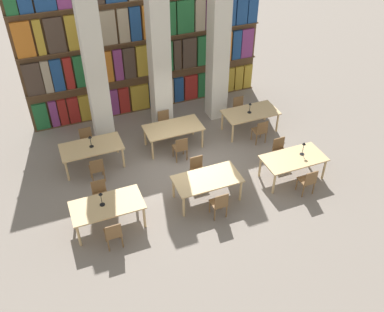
{
  "coord_description": "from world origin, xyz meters",
  "views": [
    {
      "loc": [
        -3.81,
        -9.67,
        8.71
      ],
      "look_at": [
        0.0,
        -0.14,
        0.7
      ],
      "focal_mm": 40.0,
      "sensor_mm": 36.0,
      "label": 1
    }
  ],
  "objects_px": {
    "desk_lamp_0": "(101,197)",
    "chair_8": "(181,147)",
    "chair_2": "(219,203)",
    "chair_5": "(280,150)",
    "pillar_center": "(159,48)",
    "pillar_right": "(219,39)",
    "desk_lamp_1": "(304,146)",
    "chair_6": "(97,168)",
    "pillar_left": "(93,59)",
    "reading_table_1": "(207,181)",
    "chair_3": "(198,169)",
    "chair_9": "(165,122)",
    "chair_7": "(87,140)",
    "chair_11": "(239,108)",
    "reading_table_3": "(92,148)",
    "reading_table_5": "(250,114)",
    "reading_table_0": "(107,207)",
    "chair_4": "(308,181)",
    "chair_0": "(113,233)",
    "chair_10": "(260,131)",
    "desk_lamp_2": "(90,140)",
    "reading_table_2": "(293,160)",
    "reading_table_4": "(173,129)",
    "chair_1": "(100,194)"
  },
  "relations": [
    {
      "from": "desk_lamp_0",
      "to": "chair_8",
      "type": "relative_size",
      "value": 0.49
    },
    {
      "from": "chair_2",
      "to": "chair_5",
      "type": "distance_m",
      "value": 3.15
    },
    {
      "from": "pillar_center",
      "to": "pillar_right",
      "type": "distance_m",
      "value": 2.11
    },
    {
      "from": "desk_lamp_1",
      "to": "chair_6",
      "type": "bearing_deg",
      "value": 161.23
    },
    {
      "from": "pillar_left",
      "to": "reading_table_1",
      "type": "distance_m",
      "value": 5.15
    },
    {
      "from": "chair_5",
      "to": "chair_8",
      "type": "xyz_separation_m",
      "value": [
        -2.88,
        1.32,
        0.0
      ]
    },
    {
      "from": "chair_3",
      "to": "chair_9",
      "type": "height_order",
      "value": "same"
    },
    {
      "from": "chair_7",
      "to": "chair_11",
      "type": "distance_m",
      "value": 5.56
    },
    {
      "from": "reading_table_3",
      "to": "reading_table_5",
      "type": "distance_m",
      "value": 5.56
    },
    {
      "from": "reading_table_0",
      "to": "chair_4",
      "type": "bearing_deg",
      "value": -8.89
    },
    {
      "from": "pillar_right",
      "to": "chair_4",
      "type": "relative_size",
      "value": 6.69
    },
    {
      "from": "chair_0",
      "to": "reading_table_3",
      "type": "xyz_separation_m",
      "value": [
        0.17,
        3.51,
        0.2
      ]
    },
    {
      "from": "chair_5",
      "to": "reading_table_5",
      "type": "distance_m",
      "value": 2.0
    },
    {
      "from": "chair_3",
      "to": "reading_table_5",
      "type": "distance_m",
      "value": 3.37
    },
    {
      "from": "chair_2",
      "to": "pillar_left",
      "type": "bearing_deg",
      "value": 113.55
    },
    {
      "from": "pillar_center",
      "to": "chair_10",
      "type": "relative_size",
      "value": 6.69
    },
    {
      "from": "desk_lamp_0",
      "to": "chair_9",
      "type": "xyz_separation_m",
      "value": [
        2.93,
        3.52,
        -0.58
      ]
    },
    {
      "from": "chair_0",
      "to": "desk_lamp_0",
      "type": "bearing_deg",
      "value": 94.52
    },
    {
      "from": "pillar_right",
      "to": "chair_3",
      "type": "height_order",
      "value": "pillar_right"
    },
    {
      "from": "pillar_right",
      "to": "chair_6",
      "type": "distance_m",
      "value": 5.91
    },
    {
      "from": "desk_lamp_2",
      "to": "chair_8",
      "type": "xyz_separation_m",
      "value": [
        2.68,
        -0.71,
        -0.56
      ]
    },
    {
      "from": "reading_table_1",
      "to": "chair_5",
      "type": "distance_m",
      "value": 2.91
    },
    {
      "from": "desk_lamp_0",
      "to": "reading_table_2",
      "type": "xyz_separation_m",
      "value": [
        5.78,
        -0.15,
        -0.37
      ]
    },
    {
      "from": "chair_3",
      "to": "reading_table_0",
      "type": "bearing_deg",
      "value": 14.78
    },
    {
      "from": "pillar_right",
      "to": "desk_lamp_0",
      "type": "distance_m",
      "value": 6.8
    },
    {
      "from": "chair_3",
      "to": "chair_11",
      "type": "relative_size",
      "value": 1.0
    },
    {
      "from": "chair_2",
      "to": "chair_5",
      "type": "height_order",
      "value": "same"
    },
    {
      "from": "chair_3",
      "to": "chair_5",
      "type": "xyz_separation_m",
      "value": [
        2.79,
        -0.09,
        0.0
      ]
    },
    {
      "from": "reading_table_1",
      "to": "chair_2",
      "type": "xyz_separation_m",
      "value": [
        0.03,
        -0.78,
        -0.2
      ]
    },
    {
      "from": "chair_0",
      "to": "desk_lamp_2",
      "type": "xyz_separation_m",
      "value": [
        0.18,
        3.48,
        0.56
      ]
    },
    {
      "from": "chair_3",
      "to": "chair_8",
      "type": "relative_size",
      "value": 1.0
    },
    {
      "from": "pillar_center",
      "to": "chair_3",
      "type": "xyz_separation_m",
      "value": [
        0.01,
        -3.31,
        -2.51
      ]
    },
    {
      "from": "reading_table_3",
      "to": "reading_table_4",
      "type": "height_order",
      "value": "same"
    },
    {
      "from": "reading_table_1",
      "to": "chair_7",
      "type": "height_order",
      "value": "chair_7"
    },
    {
      "from": "chair_0",
      "to": "reading_table_3",
      "type": "distance_m",
      "value": 3.52
    },
    {
      "from": "chair_2",
      "to": "chair_10",
      "type": "bearing_deg",
      "value": 44.28
    },
    {
      "from": "chair_5",
      "to": "desk_lamp_0",
      "type": "bearing_deg",
      "value": 6.26
    },
    {
      "from": "reading_table_0",
      "to": "reading_table_1",
      "type": "height_order",
      "value": "same"
    },
    {
      "from": "chair_1",
      "to": "chair_9",
      "type": "xyz_separation_m",
      "value": [
        2.86,
        2.78,
        0.0
      ]
    },
    {
      "from": "chair_0",
      "to": "chair_5",
      "type": "distance_m",
      "value": 5.92
    },
    {
      "from": "reading_table_1",
      "to": "chair_8",
      "type": "bearing_deg",
      "value": 91.69
    },
    {
      "from": "pillar_left",
      "to": "desk_lamp_2",
      "type": "height_order",
      "value": "pillar_left"
    },
    {
      "from": "pillar_center",
      "to": "chair_10",
      "type": "xyz_separation_m",
      "value": [
        2.77,
        -2.2,
        -2.51
      ]
    },
    {
      "from": "reading_table_0",
      "to": "reading_table_1",
      "type": "xyz_separation_m",
      "value": [
        2.88,
        -0.01,
        0.0
      ]
    },
    {
      "from": "pillar_left",
      "to": "chair_0",
      "type": "bearing_deg",
      "value": -99.66
    },
    {
      "from": "chair_9",
      "to": "chair_10",
      "type": "relative_size",
      "value": 1.0
    },
    {
      "from": "chair_7",
      "to": "reading_table_4",
      "type": "height_order",
      "value": "chair_7"
    },
    {
      "from": "pillar_left",
      "to": "reading_table_4",
      "type": "xyz_separation_m",
      "value": [
        2.08,
        -1.31,
        -2.31
      ]
    },
    {
      "from": "reading_table_5",
      "to": "chair_11",
      "type": "distance_m",
      "value": 0.81
    },
    {
      "from": "desk_lamp_2",
      "to": "reading_table_5",
      "type": "distance_m",
      "value": 5.56
    }
  ]
}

